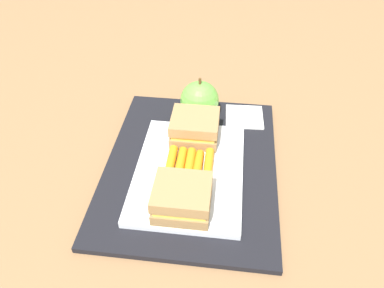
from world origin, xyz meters
The scene contains 8 objects.
ground_plane centered at (0.00, 0.00, 0.00)m, with size 2.40×2.40×0.00m, color olive.
lunchbag_mat centered at (0.00, 0.00, 0.01)m, with size 0.36×0.28×0.01m, color black.
food_tray centered at (-0.03, 0.00, 0.02)m, with size 0.23×0.17×0.01m, color white.
sandwich_half_left centered at (-0.10, 0.00, 0.04)m, with size 0.07×0.08×0.04m.
sandwich_half_right centered at (0.05, 0.00, 0.04)m, with size 0.07×0.08×0.04m.
carrot_sticks_bundle centered at (-0.03, 0.00, 0.03)m, with size 0.08×0.07×0.02m.
apple centered at (0.13, 0.00, 0.05)m, with size 0.07×0.07×0.08m.
paper_napkin centered at (0.14, -0.09, 0.01)m, with size 0.07×0.07×0.00m, color white.
Camera 1 is at (-0.43, -0.05, 0.45)m, focal length 34.63 mm.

